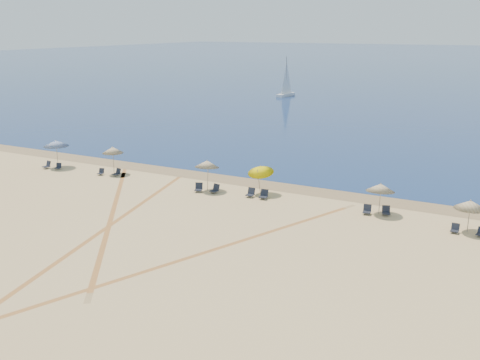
# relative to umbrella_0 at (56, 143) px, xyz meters

# --- Properties ---
(ground) EXTENTS (160.00, 160.00, 0.00)m
(ground) POSITION_rel_umbrella_0_xyz_m (19.77, -20.22, -2.32)
(ground) COLOR tan
(ground) RESTS_ON ground
(ocean) EXTENTS (500.00, 500.00, 0.00)m
(ocean) POSITION_rel_umbrella_0_xyz_m (19.77, 204.78, -2.31)
(ocean) COLOR #0C2151
(ocean) RESTS_ON ground
(wet_sand) EXTENTS (500.00, 500.00, 0.00)m
(wet_sand) POSITION_rel_umbrella_0_xyz_m (19.77, 3.78, -2.32)
(wet_sand) COLOR olive
(wet_sand) RESTS_ON ground
(umbrella_0) EXTENTS (2.35, 2.35, 2.66)m
(umbrella_0) POSITION_rel_umbrella_0_xyz_m (0.00, 0.00, 0.00)
(umbrella_0) COLOR gray
(umbrella_0) RESTS_ON ground
(umbrella_1) EXTENTS (1.90, 1.90, 2.56)m
(umbrella_1) POSITION_rel_umbrella_0_xyz_m (6.38, 0.54, -0.11)
(umbrella_1) COLOR gray
(umbrella_1) RESTS_ON ground
(umbrella_2) EXTENTS (2.00, 2.04, 2.60)m
(umbrella_2) POSITION_rel_umbrella_0_xyz_m (16.67, -0.07, -0.10)
(umbrella_2) COLOR gray
(umbrella_2) RESTS_ON ground
(umbrella_3) EXTENTS (2.09, 2.16, 2.59)m
(umbrella_3) POSITION_rel_umbrella_0_xyz_m (20.99, 0.98, -0.28)
(umbrella_3) COLOR gray
(umbrella_3) RESTS_ON ground
(umbrella_4) EXTENTS (2.06, 2.10, 2.32)m
(umbrella_4) POSITION_rel_umbrella_0_xyz_m (30.66, 0.51, -0.36)
(umbrella_4) COLOR gray
(umbrella_4) RESTS_ON ground
(umbrella_5) EXTENTS (2.03, 2.03, 2.23)m
(umbrella_5) POSITION_rel_umbrella_0_xyz_m (36.71, -0.48, -0.44)
(umbrella_5) COLOR gray
(umbrella_5) RESTS_ON ground
(chair_0) EXTENTS (0.71, 0.79, 0.70)m
(chair_0) POSITION_rel_umbrella_0_xyz_m (-0.55, -0.83, -2.01)
(chair_0) COLOR black
(chair_0) RESTS_ON ground
(chair_1) EXTENTS (0.67, 0.72, 0.59)m
(chair_1) POSITION_rel_umbrella_0_xyz_m (0.66, -0.62, -2.06)
(chair_1) COLOR black
(chair_1) RESTS_ON ground
(chair_2) EXTENTS (0.59, 0.66, 0.59)m
(chair_2) POSITION_rel_umbrella_0_xyz_m (5.60, -0.32, -2.06)
(chair_2) COLOR black
(chair_2) RESTS_ON ground
(chair_3) EXTENTS (0.66, 0.73, 0.66)m
(chair_3) POSITION_rel_umbrella_0_xyz_m (7.11, 0.11, -2.03)
(chair_3) COLOR black
(chair_3) RESTS_ON ground
(chair_4) EXTENTS (0.81, 0.87, 0.72)m
(chair_4) POSITION_rel_umbrella_0_xyz_m (16.26, -0.75, -2.01)
(chair_4) COLOR black
(chair_4) RESTS_ON ground
(chair_5) EXTENTS (0.72, 0.80, 0.72)m
(chair_5) POSITION_rel_umbrella_0_xyz_m (17.62, -0.45, -2.01)
(chair_5) COLOR black
(chair_5) RESTS_ON ground
(chair_6) EXTENTS (0.61, 0.70, 0.71)m
(chair_6) POSITION_rel_umbrella_0_xyz_m (20.65, -0.08, -2.01)
(chair_6) COLOR black
(chair_6) RESTS_ON ground
(chair_7) EXTENTS (0.69, 0.78, 0.73)m
(chair_7) POSITION_rel_umbrella_0_xyz_m (21.80, -0.07, -2.00)
(chair_7) COLOR black
(chair_7) RESTS_ON ground
(chair_8) EXTENTS (0.65, 0.73, 0.68)m
(chair_8) POSITION_rel_umbrella_0_xyz_m (29.91, 0.06, -2.02)
(chair_8) COLOR black
(chair_8) RESTS_ON ground
(chair_9) EXTENTS (0.73, 0.79, 0.67)m
(chair_9) POSITION_rel_umbrella_0_xyz_m (31.19, 0.44, -2.03)
(chair_9) COLOR black
(chair_9) RESTS_ON ground
(chair_10) EXTENTS (0.53, 0.61, 0.61)m
(chair_10) POSITION_rel_umbrella_0_xyz_m (35.99, -1.00, -2.05)
(chair_10) COLOR black
(chair_10) RESTS_ON ground
(sailboat_1) EXTENTS (1.93, 5.18, 7.53)m
(sailboat_1) POSITION_rel_umbrella_0_xyz_m (-2.12, 61.67, -0.04)
(sailboat_1) COLOR white
(sailboat_1) RESTS_ON ocean
(tire_tracks) EXTENTS (48.32, 43.16, 0.00)m
(tire_tracks) POSITION_rel_umbrella_0_xyz_m (16.98, -9.83, -2.32)
(tire_tracks) COLOR tan
(tire_tracks) RESTS_ON ground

